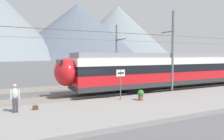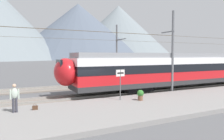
{
  "view_description": "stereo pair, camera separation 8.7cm",
  "coord_description": "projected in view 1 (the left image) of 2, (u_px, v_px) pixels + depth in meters",
  "views": [
    {
      "loc": [
        -5.64,
        -16.17,
        3.6
      ],
      "look_at": [
        3.46,
        2.16,
        2.19
      ],
      "focal_mm": 33.62,
      "sensor_mm": 36.0,
      "label": 1
    },
    {
      "loc": [
        -5.56,
        -16.21,
        3.6
      ],
      "look_at": [
        3.46,
        2.16,
        2.19
      ],
      "focal_mm": 33.62,
      "sensor_mm": 36.0,
      "label": 2
    }
  ],
  "objects": [
    {
      "name": "ground_plane",
      "position": [
        86.0,
        100.0,
        17.2
      ],
      "size": [
        400.0,
        400.0,
        0.0
      ],
      "primitive_type": "plane",
      "color": "#565659"
    },
    {
      "name": "platform_slab",
      "position": [
        109.0,
        110.0,
        13.24
      ],
      "size": [
        120.0,
        6.44,
        0.28
      ],
      "primitive_type": "cube",
      "color": "gray",
      "rests_on": "ground"
    },
    {
      "name": "track_near",
      "position": [
        84.0,
        97.0,
        17.73
      ],
      "size": [
        120.0,
        3.0,
        0.28
      ],
      "color": "slate",
      "rests_on": "ground"
    },
    {
      "name": "track_far",
      "position": [
        66.0,
        88.0,
        23.02
      ],
      "size": [
        120.0,
        3.0,
        0.28
      ],
      "color": "slate",
      "rests_on": "ground"
    },
    {
      "name": "train_near_platform",
      "position": [
        204.0,
        68.0,
        23.97
      ],
      "size": [
        33.34,
        3.01,
        4.27
      ],
      "color": "#2D2D30",
      "rests_on": "track_near"
    },
    {
      "name": "catenary_mast_mid",
      "position": [
        172.0,
        51.0,
        19.94
      ],
      "size": [
        43.67,
        1.78,
        7.8
      ],
      "color": "slate",
      "rests_on": "ground"
    },
    {
      "name": "catenary_mast_far_side",
      "position": [
        117.0,
        52.0,
        27.93
      ],
      "size": [
        43.67,
        2.59,
        7.7
      ],
      "color": "slate",
      "rests_on": "ground"
    },
    {
      "name": "platform_sign",
      "position": [
        121.0,
        78.0,
        15.6
      ],
      "size": [
        0.7,
        0.08,
        2.28
      ],
      "color": "#59595B",
      "rests_on": "platform_slab"
    },
    {
      "name": "passenger_walking",
      "position": [
        15.0,
        97.0,
        12.18
      ],
      "size": [
        0.53,
        0.22,
        1.69
      ],
      "color": "#383842",
      "rests_on": "platform_slab"
    },
    {
      "name": "handbag_beside_passenger",
      "position": [
        35.0,
        108.0,
        12.86
      ],
      "size": [
        0.32,
        0.18,
        0.38
      ],
      "color": "#472D1E",
      "rests_on": "platform_slab"
    },
    {
      "name": "potted_plant_platform_edge",
      "position": [
        141.0,
        94.0,
        15.55
      ],
      "size": [
        0.5,
        0.5,
        0.78
      ],
      "color": "brown",
      "rests_on": "platform_slab"
    },
    {
      "name": "mountain_central_peak",
      "position": [
        77.0,
        32.0,
        222.94
      ],
      "size": [
        140.78,
        140.78,
        58.45
      ],
      "primitive_type": "cone",
      "color": "#515B6B",
      "rests_on": "ground"
    },
    {
      "name": "mountain_right_ridge",
      "position": [
        118.0,
        32.0,
        258.2
      ],
      "size": [
        136.55,
        136.55,
        64.7
      ],
      "primitive_type": "cone",
      "color": "slate",
      "rests_on": "ground"
    }
  ]
}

